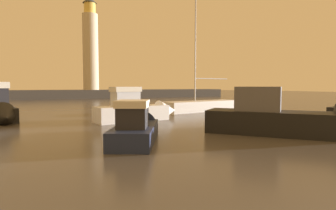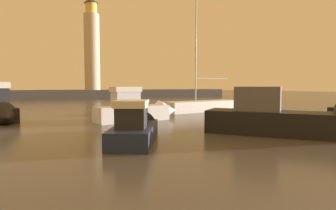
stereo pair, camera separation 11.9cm
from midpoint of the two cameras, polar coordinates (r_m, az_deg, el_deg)
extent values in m
plane|color=#4C4742|center=(31.36, -13.60, -0.90)|extent=(220.00, 220.00, 0.00)
cube|color=#423F3D|center=(60.97, -18.97, 2.11)|extent=(69.36, 6.30, 1.74)
cylinder|color=beige|center=(61.84, -15.60, 10.34)|extent=(3.19, 3.19, 15.80)
cylinder|color=#F2CC59|center=(63.50, -15.76, 18.44)|extent=(2.39, 2.39, 2.21)
cone|color=#33383D|center=(63.96, -15.79, 19.95)|extent=(2.87, 2.87, 1.26)
cube|color=#1E284C|center=(12.99, -6.91, -5.81)|extent=(3.67, 5.00, 0.78)
cone|color=#1E284C|center=(15.72, -5.37, -3.95)|extent=(2.21, 2.17, 1.69)
cube|color=#232328|center=(12.11, -7.50, -2.55)|extent=(1.72, 1.81, 0.88)
cube|color=silver|center=(12.06, -7.53, 0.25)|extent=(1.89, 1.99, 0.31)
cone|color=black|center=(21.05, -30.57, -2.07)|extent=(2.21, 2.13, 1.84)
cube|color=white|center=(20.61, -7.50, -1.73)|extent=(5.68, 2.73, 1.12)
cone|color=white|center=(22.25, -0.28, -1.13)|extent=(1.85, 1.94, 1.67)
cube|color=silver|center=(20.29, -8.85, 1.22)|extent=(2.02, 1.48, 1.03)
cube|color=silver|center=(20.27, -8.87, 3.19)|extent=(2.22, 1.62, 0.36)
cube|color=black|center=(15.90, 20.24, -3.41)|extent=(6.16, 6.51, 1.23)
cube|color=#595960|center=(15.85, 17.76, 1.24)|extent=(2.80, 2.85, 1.31)
cube|color=white|center=(28.55, 6.67, -0.22)|extent=(8.62, 3.60, 1.06)
cylinder|color=#B7B7BC|center=(28.33, 5.49, 13.66)|extent=(0.12, 0.12, 12.65)
cylinder|color=#B7B7BC|center=(29.50, 8.82, 5.34)|extent=(4.55, 1.00, 0.09)
camera|label=1|loc=(0.06, -90.19, -0.01)|focal=29.83mm
camera|label=2|loc=(0.06, 89.81, 0.01)|focal=29.83mm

